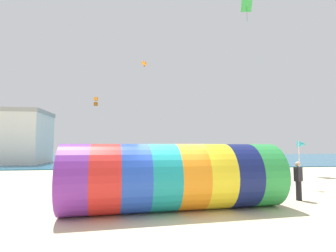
% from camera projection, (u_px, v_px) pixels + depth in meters
% --- Properties ---
extents(ground_plane, '(120.00, 120.00, 0.00)m').
position_uv_depth(ground_plane, '(173.00, 212.00, 9.43)').
color(ground_plane, beige).
extents(sea, '(120.00, 40.00, 0.10)m').
position_uv_depth(sea, '(142.00, 159.00, 46.30)').
color(sea, '#236084').
rests_on(sea, ground).
extents(giant_inflatable_tube, '(8.31, 3.20, 2.44)m').
position_uv_depth(giant_inflatable_tube, '(176.00, 177.00, 9.77)').
color(giant_inflatable_tube, purple).
rests_on(giant_inflatable_tube, ground).
extents(kite_handler, '(0.42, 0.36, 1.68)m').
position_uv_depth(kite_handler, '(298.00, 180.00, 11.45)').
color(kite_handler, black).
rests_on(kite_handler, ground).
extents(kite_green_diamond, '(1.17, 0.91, 2.53)m').
position_uv_depth(kite_green_diamond, '(247.00, 4.00, 26.39)').
color(kite_green_diamond, green).
extents(kite_orange_parafoil, '(0.69, 0.88, 0.45)m').
position_uv_depth(kite_orange_parafoil, '(144.00, 63.00, 18.96)').
color(kite_orange_parafoil, orange).
extents(kite_orange_box, '(0.39, 0.39, 0.94)m').
position_uv_depth(kite_orange_box, '(96.00, 101.00, 26.96)').
color(kite_orange_box, orange).
extents(beach_flag, '(0.47, 0.36, 2.64)m').
position_uv_depth(beach_flag, '(302.00, 146.00, 14.57)').
color(beach_flag, silver).
rests_on(beach_flag, ground).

